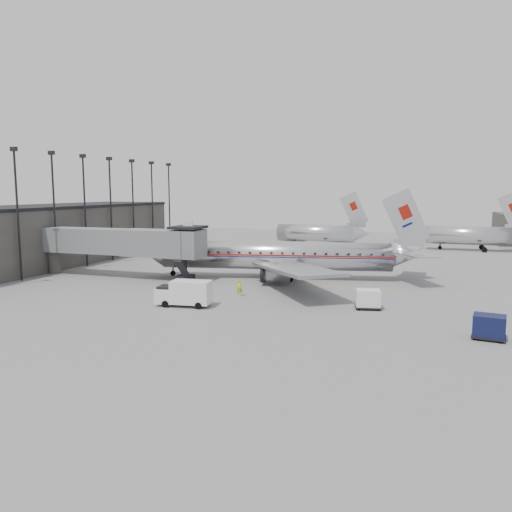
{
  "coord_description": "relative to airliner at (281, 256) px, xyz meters",
  "views": [
    {
      "loc": [
        16.44,
        -47.43,
        10.42
      ],
      "look_at": [
        -0.88,
        4.27,
        3.2
      ],
      "focal_mm": 35.0,
      "sensor_mm": 36.0,
      "label": 1
    }
  ],
  "objects": [
    {
      "name": "apron_line",
      "position": [
        2.34,
        -3.13,
        -2.69
      ],
      "size": [
        60.0,
        0.15,
        0.01
      ],
      "primitive_type": "cube",
      "rotation": [
        0.0,
        0.0,
        1.57
      ],
      "color": "gold",
      "rests_on": "ground"
    },
    {
      "name": "ramp_worker",
      "position": [
        -1.15,
        -11.06,
        -1.89
      ],
      "size": [
        0.69,
        0.58,
        1.62
      ],
      "primitive_type": "imported",
      "rotation": [
        0.0,
        0.0,
        0.39
      ],
      "color": "gold",
      "rests_on": "ground"
    },
    {
      "name": "floodlight_masts",
      "position": [
        -28.16,
        3.87,
        5.67
      ],
      "size": [
        0.9,
        42.25,
        15.25
      ],
      "color": "black",
      "rests_on": "ground"
    },
    {
      "name": "terminal",
      "position": [
        -34.66,
        0.87,
        1.3
      ],
      "size": [
        12.0,
        46.0,
        8.0
      ],
      "primitive_type": "cube",
      "color": "#3C3A37",
      "rests_on": "ground"
    },
    {
      "name": "distant_aircraft_near",
      "position": [
        -2.46,
        32.87,
        0.04
      ],
      "size": [
        16.39,
        3.2,
        10.26
      ],
      "color": "silver",
      "rests_on": "ground"
    },
    {
      "name": "ground",
      "position": [
        -0.66,
        -9.13,
        -2.7
      ],
      "size": [
        160.0,
        160.0,
        0.0
      ],
      "primitive_type": "plane",
      "color": "slate",
      "rests_on": "ground"
    },
    {
      "name": "baggage_cart_navy",
      "position": [
        20.5,
        -19.13,
        -1.77
      ],
      "size": [
        2.43,
        1.99,
        1.74
      ],
      "rotation": [
        0.0,
        0.0,
        -0.14
      ],
      "color": "#0E1238",
      "rests_on": "ground"
    },
    {
      "name": "airliner",
      "position": [
        0.0,
        0.0,
        0.0
      ],
      "size": [
        33.56,
        30.8,
        10.72
      ],
      "rotation": [
        0.0,
        0.0,
        0.2
      ],
      "color": "silver",
      "rests_on": "ground"
    },
    {
      "name": "jet_bridge",
      "position": [
        -17.33,
        -5.47,
        1.48
      ],
      "size": [
        21.0,
        6.2,
        7.1
      ],
      "color": "slate",
      "rests_on": "ground"
    },
    {
      "name": "service_van",
      "position": [
        -4.38,
        -16.76,
        -1.47
      ],
      "size": [
        5.15,
        2.44,
        2.34
      ],
      "rotation": [
        0.0,
        0.0,
        0.11
      ],
      "color": "white",
      "rests_on": "ground"
    },
    {
      "name": "baggage_cart_white",
      "position": [
        11.47,
        -12.61,
        -1.78
      ],
      "size": [
        2.47,
        2.06,
        1.72
      ],
      "rotation": [
        0.0,
        0.0,
        0.2
      ],
      "color": "white",
      "rests_on": "ground"
    },
    {
      "name": "distant_aircraft_mid",
      "position": [
        23.54,
        36.87,
        0.04
      ],
      "size": [
        16.39,
        3.2,
        10.26
      ],
      "color": "silver",
      "rests_on": "ground"
    }
  ]
}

